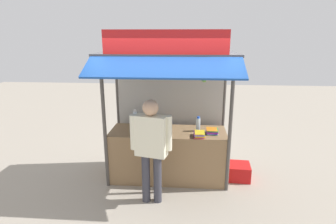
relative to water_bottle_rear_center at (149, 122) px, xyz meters
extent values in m
plane|color=#9E9384|center=(0.35, -0.12, -1.02)|extent=(20.00, 20.00, 0.00)
cube|color=olive|center=(0.35, -0.12, -0.57)|extent=(2.05, 0.75, 0.90)
cylinder|color=#4C4742|center=(-0.68, -0.49, 0.09)|extent=(0.06, 0.06, 2.23)
cylinder|color=#4C4742|center=(1.37, -0.49, 0.09)|extent=(0.06, 0.06, 2.23)
cylinder|color=#4C4742|center=(-0.68, 0.43, 0.09)|extent=(0.06, 0.06, 2.23)
cylinder|color=#4C4742|center=(1.37, 0.43, 0.09)|extent=(0.06, 0.06, 2.23)
cube|color=#B7B2A8|center=(0.35, 0.43, 0.07)|extent=(2.01, 0.04, 2.18)
cube|color=#3F3F44|center=(0.35, -0.13, 1.23)|extent=(2.25, 1.12, 0.04)
cube|color=#194799|center=(0.35, -0.94, 1.09)|extent=(2.21, 0.51, 0.26)
cube|color=red|center=(0.35, -0.64, 1.42)|extent=(1.84, 0.04, 0.35)
cylinder|color=#59544C|center=(0.35, -0.59, 1.13)|extent=(1.95, 0.02, 0.02)
cylinder|color=silver|center=(0.00, 0.00, -0.01)|extent=(0.07, 0.07, 0.23)
cylinder|color=blue|center=(0.00, 0.00, 0.13)|extent=(0.05, 0.05, 0.03)
cylinder|color=silver|center=(-0.29, 0.18, 0.01)|extent=(0.08, 0.08, 0.26)
cylinder|color=white|center=(-0.29, 0.18, 0.16)|extent=(0.05, 0.05, 0.04)
cylinder|color=silver|center=(0.88, -0.07, -0.01)|extent=(0.08, 0.08, 0.24)
cylinder|color=blue|center=(0.88, -0.07, 0.13)|extent=(0.05, 0.05, 0.03)
cube|color=white|center=(-0.20, -0.20, -0.12)|extent=(0.19, 0.25, 0.01)
cube|color=orange|center=(-0.19, -0.21, -0.11)|extent=(0.18, 0.25, 0.01)
cube|color=white|center=(-0.19, -0.21, -0.10)|extent=(0.19, 0.26, 0.01)
cube|color=green|center=(-0.20, -0.21, -0.09)|extent=(0.17, 0.24, 0.01)
cube|color=orange|center=(-0.19, -0.21, -0.08)|extent=(0.17, 0.25, 0.01)
cube|color=white|center=(-0.21, -0.21, -0.07)|extent=(0.17, 0.24, 0.01)
cube|color=orange|center=(-0.20, -0.21, -0.06)|extent=(0.17, 0.24, 0.01)
cube|color=green|center=(-0.20, -0.22, -0.05)|extent=(0.17, 0.24, 0.01)
cube|color=black|center=(-0.20, -0.22, -0.04)|extent=(0.18, 0.25, 0.01)
cube|color=green|center=(1.11, -0.18, -0.12)|extent=(0.19, 0.23, 0.01)
cube|color=white|center=(1.11, -0.18, -0.11)|extent=(0.21, 0.24, 0.01)
cube|color=blue|center=(1.11, -0.18, -0.10)|extent=(0.21, 0.24, 0.01)
cube|color=purple|center=(1.12, -0.18, -0.09)|extent=(0.19, 0.23, 0.01)
cube|color=purple|center=(1.11, -0.19, -0.08)|extent=(0.19, 0.22, 0.01)
cube|color=purple|center=(1.12, -0.17, -0.07)|extent=(0.21, 0.24, 0.01)
cube|color=green|center=(1.13, -0.19, -0.06)|extent=(0.20, 0.24, 0.01)
cube|color=orange|center=(1.11, -0.18, -0.05)|extent=(0.19, 0.23, 0.01)
cube|color=red|center=(0.89, -0.36, -0.12)|extent=(0.17, 0.23, 0.01)
cube|color=purple|center=(0.89, -0.36, -0.11)|extent=(0.17, 0.23, 0.01)
cube|color=orange|center=(0.90, -0.36, -0.10)|extent=(0.18, 0.24, 0.01)
cube|color=yellow|center=(0.90, -0.35, -0.09)|extent=(0.17, 0.23, 0.01)
cube|color=purple|center=(0.88, -0.35, -0.08)|extent=(0.17, 0.23, 0.01)
cube|color=white|center=(0.90, -0.35, -0.07)|extent=(0.18, 0.24, 0.01)
cube|color=green|center=(0.89, -0.37, -0.06)|extent=(0.17, 0.23, 0.01)
cube|color=purple|center=(0.88, -0.37, -0.05)|extent=(0.17, 0.23, 0.01)
cube|color=yellow|center=(0.90, -0.36, -0.04)|extent=(0.17, 0.23, 0.01)
cylinder|color=#332D23|center=(0.93, -0.59, 1.05)|extent=(0.01, 0.01, 0.12)
cylinder|color=olive|center=(0.93, -0.59, 0.97)|extent=(0.04, 0.04, 0.04)
ellipsoid|color=#69A03A|center=(0.94, -0.59, 0.90)|extent=(0.04, 0.07, 0.13)
ellipsoid|color=#69A03A|center=(0.94, -0.57, 0.90)|extent=(0.07, 0.06, 0.13)
ellipsoid|color=#69A03A|center=(0.92, -0.57, 0.90)|extent=(0.08, 0.06, 0.13)
ellipsoid|color=#69A03A|center=(0.92, -0.59, 0.90)|extent=(0.04, 0.06, 0.13)
ellipsoid|color=#69A03A|center=(0.92, -0.60, 0.90)|extent=(0.06, 0.05, 0.13)
ellipsoid|color=#69A03A|center=(0.93, -0.60, 0.90)|extent=(0.06, 0.05, 0.13)
cylinder|color=#332D23|center=(0.54, -0.59, 1.07)|extent=(0.01, 0.01, 0.09)
cylinder|color=olive|center=(0.54, -0.59, 1.00)|extent=(0.04, 0.04, 0.04)
ellipsoid|color=yellow|center=(0.56, -0.59, 0.94)|extent=(0.03, 0.07, 0.12)
ellipsoid|color=yellow|center=(0.54, -0.57, 0.94)|extent=(0.07, 0.05, 0.13)
ellipsoid|color=yellow|center=(0.52, -0.58, 0.94)|extent=(0.05, 0.06, 0.13)
ellipsoid|color=yellow|center=(0.52, -0.61, 0.94)|extent=(0.06, 0.06, 0.13)
ellipsoid|color=yellow|center=(0.54, -0.60, 0.94)|extent=(0.05, 0.04, 0.13)
cylinder|color=#332D23|center=(-0.49, -0.59, 1.07)|extent=(0.01, 0.01, 0.07)
cylinder|color=olive|center=(-0.49, -0.59, 1.02)|extent=(0.04, 0.04, 0.04)
ellipsoid|color=yellow|center=(-0.47, -0.59, 0.94)|extent=(0.03, 0.06, 0.14)
ellipsoid|color=yellow|center=(-0.48, -0.57, 0.94)|extent=(0.06, 0.06, 0.15)
ellipsoid|color=yellow|center=(-0.49, -0.57, 0.94)|extent=(0.08, 0.03, 0.14)
ellipsoid|color=yellow|center=(-0.50, -0.58, 0.94)|extent=(0.06, 0.04, 0.15)
ellipsoid|color=yellow|center=(-0.51, -0.58, 0.94)|extent=(0.05, 0.07, 0.15)
ellipsoid|color=yellow|center=(-0.51, -0.60, 0.94)|extent=(0.04, 0.06, 0.15)
ellipsoid|color=yellow|center=(-0.50, -0.61, 0.94)|extent=(0.06, 0.04, 0.15)
ellipsoid|color=yellow|center=(-0.49, -0.61, 0.94)|extent=(0.07, 0.04, 0.14)
ellipsoid|color=yellow|center=(-0.48, -0.60, 0.94)|extent=(0.05, 0.05, 0.15)
cylinder|color=#383842|center=(0.07, -0.91, -0.63)|extent=(0.13, 0.13, 0.79)
cylinder|color=#383842|center=(0.25, -0.91, -0.63)|extent=(0.13, 0.13, 0.79)
cube|color=#EAE5C6|center=(0.16, -0.91, 0.08)|extent=(0.50, 0.30, 0.63)
cylinder|color=#EAE5C6|center=(-0.11, -0.91, 0.13)|extent=(0.10, 0.10, 0.53)
cylinder|color=#EAE5C6|center=(0.42, -0.91, 0.13)|extent=(0.10, 0.10, 0.53)
sphere|color=tan|center=(0.16, -0.91, 0.51)|extent=(0.24, 0.24, 0.24)
cube|color=red|center=(1.64, -0.08, -0.89)|extent=(0.43, 0.43, 0.28)
camera|label=1|loc=(0.70, -4.71, 1.52)|focal=29.43mm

